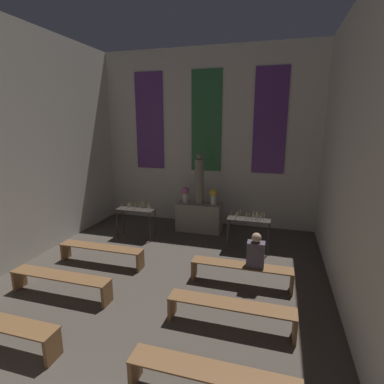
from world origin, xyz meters
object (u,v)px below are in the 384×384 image
at_px(pew_third_left, 60,280).
at_px(pew_back_right, 241,270).
at_px(flower_vase_right, 213,196).
at_px(person_seated, 256,252).
at_px(pew_third_right, 230,309).
at_px(flower_vase_left, 185,194).
at_px(statue, 199,180).
at_px(pew_second_right, 212,378).
at_px(pew_back_left, 101,251).
at_px(candle_rack_left, 136,213).
at_px(candle_rack_right, 249,224).
at_px(altar, 199,217).

bearing_deg(pew_third_left, pew_back_right, 23.02).
xyz_separation_m(flower_vase_right, pew_third_left, (-2.15, -4.34, -0.85)).
bearing_deg(person_seated, pew_third_right, -101.19).
xyz_separation_m(flower_vase_left, pew_third_right, (2.15, -4.34, -0.85)).
distance_m(statue, pew_second_right, 6.16).
relative_size(pew_second_right, pew_third_left, 1.00).
xyz_separation_m(flower_vase_right, pew_back_left, (-2.15, -2.89, -0.85)).
bearing_deg(flower_vase_right, candle_rack_left, -152.67).
bearing_deg(pew_second_right, statue, 106.37).
bearing_deg(pew_back_right, pew_third_right, -90.00).
bearing_deg(statue, candle_rack_left, -146.59).
height_order(candle_rack_left, candle_rack_right, candle_rack_left).
bearing_deg(candle_rack_left, pew_back_right, -28.29).
bearing_deg(candle_rack_left, candle_rack_right, -0.00).
relative_size(statue, candle_rack_right, 1.40).
relative_size(flower_vase_left, pew_third_right, 0.23).
bearing_deg(flower_vase_right, pew_back_right, -66.79).
height_order(statue, person_seated, statue).
bearing_deg(person_seated, pew_third_left, -158.60).
height_order(flower_vase_left, flower_vase_right, same).
bearing_deg(candle_rack_right, candle_rack_left, 180.00).
xyz_separation_m(statue, pew_back_right, (1.70, -2.89, -1.31)).
bearing_deg(candle_rack_right, pew_back_right, -88.74).
bearing_deg(altar, person_seated, -55.57).
bearing_deg(candle_rack_right, flower_vase_right, 137.77).
bearing_deg(candle_rack_left, statue, 33.41).
bearing_deg(person_seated, candle_rack_right, 100.22).
bearing_deg(pew_third_left, candle_rack_left, 89.21).
xyz_separation_m(candle_rack_right, pew_back_left, (-3.36, -1.80, -0.43)).
bearing_deg(pew_second_right, altar, 106.37).
bearing_deg(pew_third_left, pew_third_right, 0.00).
relative_size(flower_vase_right, person_seated, 0.67).
height_order(altar, pew_third_right, altar).
relative_size(pew_third_left, pew_back_left, 1.00).
relative_size(pew_third_left, pew_back_right, 1.00).
distance_m(altar, statue, 1.20).
xyz_separation_m(candle_rack_left, pew_back_left, (-0.04, -1.80, -0.42)).
height_order(candle_rack_right, pew_second_right, candle_rack_right).
height_order(flower_vase_right, candle_rack_right, flower_vase_right).
relative_size(pew_back_right, person_seated, 2.87).
distance_m(candle_rack_right, pew_back_left, 3.83).
relative_size(flower_vase_left, pew_back_right, 0.23).
distance_m(statue, pew_third_right, 4.84).
height_order(flower_vase_left, pew_third_left, flower_vase_left).
relative_size(pew_third_right, person_seated, 2.87).
xyz_separation_m(pew_third_right, pew_back_right, (0.00, 1.44, 0.00)).
xyz_separation_m(statue, candle_rack_left, (-1.65, -1.09, -0.89)).
relative_size(flower_vase_left, pew_second_right, 0.23).
bearing_deg(altar, pew_second_right, -73.63).
height_order(altar, flower_vase_left, flower_vase_left).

